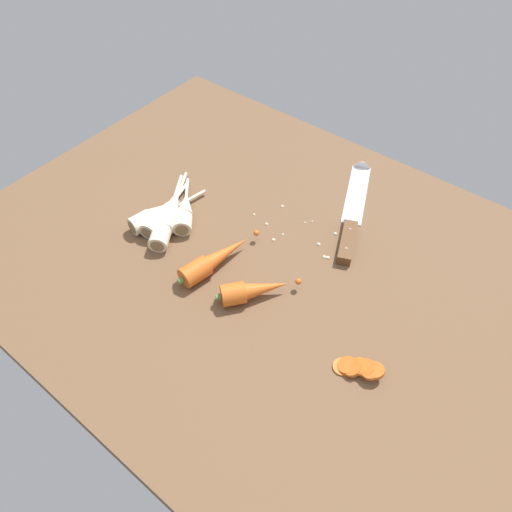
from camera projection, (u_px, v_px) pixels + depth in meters
The scene contains 11 objects.
ground_plane at pixel (262, 261), 98.19cm from camera, with size 120.00×90.00×4.00cm, color brown.
chefs_knife at pixel (354, 205), 105.60cm from camera, with size 16.72×33.25×4.18cm.
whole_carrot at pixel (214, 260), 93.04cm from camera, with size 7.04×19.94×4.20cm.
whole_carrot_second at pixel (253, 290), 88.16cm from camera, with size 11.43×13.52×4.20cm.
parsnip_front at pixel (166, 220), 100.48cm from camera, with size 14.39×20.91×4.00cm.
parsnip_mid_left at pixel (184, 211), 102.22cm from camera, with size 12.91×14.84×4.00cm.
parsnip_mid_right at pixel (157, 214), 101.70cm from camera, with size 6.13×19.19×4.00cm.
parsnip_back at pixel (172, 209), 102.79cm from camera, with size 11.95×18.11×4.00cm.
parsnip_outer at pixel (161, 215), 101.55cm from camera, with size 7.40×17.88×4.00cm.
carrot_slice_stack at pixel (359, 368), 78.91cm from camera, with size 8.17×5.09×3.11cm.
mince_crumbs at pixel (303, 236), 99.63cm from camera, with size 20.29×10.31×0.83cm.
Camera 1 is at (38.15, -50.67, 72.98)cm, focal length 33.20 mm.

